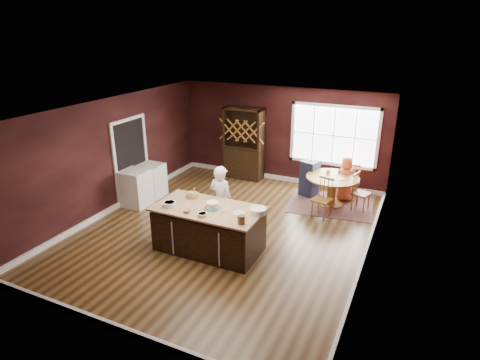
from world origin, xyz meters
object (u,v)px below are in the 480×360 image
dining_table (332,185)px  high_chair (309,177)px  chair_north (352,179)px  toddler (307,166)px  kitchen_island (209,230)px  dryer (151,180)px  chair_east (361,192)px  seated_woman (346,179)px  chair_south (322,198)px  hutch (244,144)px  layer_cake (213,205)px  baker (221,201)px  washer (136,188)px

dining_table → high_chair: size_ratio=1.30×
chair_north → toddler: 1.24m
kitchen_island → dryer: size_ratio=2.43×
chair_east → seated_woman: seated_woman is taller
chair_south → hutch: size_ratio=0.46×
layer_cake → high_chair: (0.94, 3.56, -0.49)m
chair_east → hutch: size_ratio=0.45×
seated_woman → chair_south: bearing=61.1°
baker → dryer: 2.86m
dining_table → washer: size_ratio=1.42×
chair_south → chair_north: 1.65m
baker → hutch: (-1.00, 3.37, 0.27)m
baker → chair_north: bearing=-116.6°
chair_east → hutch: (-3.53, 0.86, 0.58)m
seated_woman → dining_table: bearing=45.0°
chair_south → hutch: (-2.76, 1.67, 0.56)m
dining_table → kitchen_island: bearing=-118.3°
layer_cake → chair_north: bearing=63.7°
chair_east → high_chair: 1.45m
seated_woman → dryer: size_ratio=1.35×
baker → dryer: baker is taller
layer_cake → dryer: 3.35m
kitchen_island → toddler: bearing=74.7°
chair_north → dryer: (-4.78, -2.23, -0.03)m
layer_cake → dining_table: bearing=63.0°
kitchen_island → chair_north: 4.50m
seated_woman → toddler: 1.02m
baker → toddler: bearing=-103.7°
layer_cake → dryer: bearing=147.9°
hutch → chair_east: bearing=-13.7°
dryer → toddler: bearing=25.9°
seated_woman → washer: 5.30m
washer → dryer: washer is taller
layer_cake → chair_east: bearing=53.8°
chair_east → washer: bearing=126.3°
layer_cake → seated_woman: bearing=62.7°
chair_east → chair_north: (-0.37, 0.79, 0.00)m
baker → high_chair: 3.10m
chair_south → toddler: bearing=134.3°
baker → chair_east: (2.52, 2.51, -0.31)m
layer_cake → washer: size_ratio=0.37×
baker → toddler: (1.05, 2.85, 0.03)m
chair_east → dryer: size_ratio=1.06×
seated_woman → hutch: hutch is taller
chair_south → kitchen_island: bearing=-111.9°
seated_woman → hutch: 3.11m
dining_table → high_chair: bearing=151.2°
toddler → dryer: bearing=-154.1°
dining_table → washer: (-4.43, -2.07, -0.08)m
kitchen_island → layer_cake: size_ratio=6.30×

